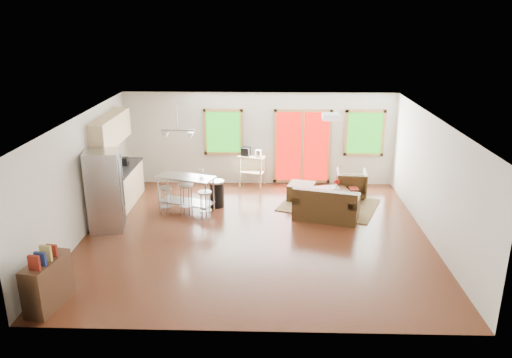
{
  "coord_description": "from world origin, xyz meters",
  "views": [
    {
      "loc": [
        0.31,
        -10.02,
        4.68
      ],
      "look_at": [
        0.0,
        0.3,
        1.2
      ],
      "focal_mm": 35.0,
      "sensor_mm": 36.0,
      "label": 1
    }
  ],
  "objects_px": {
    "refrigerator": "(105,191)",
    "kitchen_cart": "(251,160)",
    "island": "(186,187)",
    "armchair": "(351,182)",
    "loveseat": "(326,206)",
    "coffee_table": "(327,192)",
    "ottoman": "(301,192)",
    "rug": "(329,205)"
  },
  "relations": [
    {
      "from": "loveseat",
      "to": "kitchen_cart",
      "type": "relative_size",
      "value": 1.53
    },
    {
      "from": "ottoman",
      "to": "island",
      "type": "height_order",
      "value": "island"
    },
    {
      "from": "ottoman",
      "to": "rug",
      "type": "bearing_deg",
      "value": -31.51
    },
    {
      "from": "coffee_table",
      "to": "refrigerator",
      "type": "relative_size",
      "value": 0.66
    },
    {
      "from": "rug",
      "to": "armchair",
      "type": "xyz_separation_m",
      "value": [
        0.65,
        0.7,
        0.38
      ]
    },
    {
      "from": "loveseat",
      "to": "coffee_table",
      "type": "bearing_deg",
      "value": 98.83
    },
    {
      "from": "rug",
      "to": "refrigerator",
      "type": "bearing_deg",
      "value": -163.12
    },
    {
      "from": "ottoman",
      "to": "island",
      "type": "bearing_deg",
      "value": -163.14
    },
    {
      "from": "ottoman",
      "to": "island",
      "type": "relative_size",
      "value": 0.42
    },
    {
      "from": "rug",
      "to": "kitchen_cart",
      "type": "distance_m",
      "value": 2.63
    },
    {
      "from": "coffee_table",
      "to": "ottoman",
      "type": "distance_m",
      "value": 0.75
    },
    {
      "from": "refrigerator",
      "to": "island",
      "type": "bearing_deg",
      "value": 24.66
    },
    {
      "from": "loveseat",
      "to": "refrigerator",
      "type": "distance_m",
      "value": 5.07
    },
    {
      "from": "rug",
      "to": "ottoman",
      "type": "xyz_separation_m",
      "value": [
        -0.68,
        0.42,
        0.2
      ]
    },
    {
      "from": "loveseat",
      "to": "island",
      "type": "height_order",
      "value": "island"
    },
    {
      "from": "armchair",
      "to": "loveseat",
      "type": "bearing_deg",
      "value": 67.04
    },
    {
      "from": "loveseat",
      "to": "ottoman",
      "type": "distance_m",
      "value": 1.36
    },
    {
      "from": "island",
      "to": "rug",
      "type": "bearing_deg",
      "value": 7.23
    },
    {
      "from": "refrigerator",
      "to": "island",
      "type": "height_order",
      "value": "refrigerator"
    },
    {
      "from": "coffee_table",
      "to": "armchair",
      "type": "distance_m",
      "value": 1.0
    },
    {
      "from": "island",
      "to": "refrigerator",
      "type": "bearing_deg",
      "value": -145.15
    },
    {
      "from": "loveseat",
      "to": "refrigerator",
      "type": "xyz_separation_m",
      "value": [
        -4.98,
        -0.72,
        0.6
      ]
    },
    {
      "from": "refrigerator",
      "to": "kitchen_cart",
      "type": "xyz_separation_m",
      "value": [
        3.12,
        3.06,
        -0.17
      ]
    },
    {
      "from": "rug",
      "to": "loveseat",
      "type": "xyz_separation_m",
      "value": [
        -0.17,
        -0.84,
        0.3
      ]
    },
    {
      "from": "coffee_table",
      "to": "ottoman",
      "type": "bearing_deg",
      "value": 145.7
    },
    {
      "from": "kitchen_cart",
      "to": "island",
      "type": "bearing_deg",
      "value": -127.94
    },
    {
      "from": "loveseat",
      "to": "rug",
      "type": "bearing_deg",
      "value": 93.95
    },
    {
      "from": "coffee_table",
      "to": "kitchen_cart",
      "type": "distance_m",
      "value": 2.5
    },
    {
      "from": "coffee_table",
      "to": "kitchen_cart",
      "type": "bearing_deg",
      "value": 142.58
    },
    {
      "from": "island",
      "to": "kitchen_cart",
      "type": "distance_m",
      "value": 2.48
    },
    {
      "from": "loveseat",
      "to": "refrigerator",
      "type": "bearing_deg",
      "value": -156.34
    },
    {
      "from": "loveseat",
      "to": "ottoman",
      "type": "bearing_deg",
      "value": 127.57
    },
    {
      "from": "coffee_table",
      "to": "ottoman",
      "type": "xyz_separation_m",
      "value": [
        -0.61,
        0.42,
        -0.15
      ]
    },
    {
      "from": "island",
      "to": "kitchen_cart",
      "type": "height_order",
      "value": "kitchen_cart"
    },
    {
      "from": "armchair",
      "to": "island",
      "type": "distance_m",
      "value": 4.36
    },
    {
      "from": "rug",
      "to": "coffee_table",
      "type": "distance_m",
      "value": 0.36
    },
    {
      "from": "armchair",
      "to": "refrigerator",
      "type": "xyz_separation_m",
      "value": [
        -5.8,
        -2.26,
        0.52
      ]
    },
    {
      "from": "armchair",
      "to": "coffee_table",
      "type": "bearing_deg",
      "value": 49.09
    },
    {
      "from": "rug",
      "to": "island",
      "type": "xyz_separation_m",
      "value": [
        -3.55,
        -0.45,
        0.6
      ]
    },
    {
      "from": "armchair",
      "to": "ottoman",
      "type": "xyz_separation_m",
      "value": [
        -1.33,
        -0.28,
        -0.18
      ]
    },
    {
      "from": "armchair",
      "to": "rug",
      "type": "bearing_deg",
      "value": 52.26
    },
    {
      "from": "loveseat",
      "to": "kitchen_cart",
      "type": "xyz_separation_m",
      "value": [
        -1.86,
        2.34,
        0.43
      ]
    }
  ]
}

